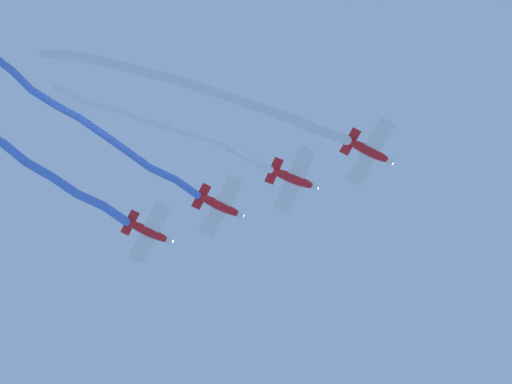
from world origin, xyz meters
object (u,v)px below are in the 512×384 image
airplane_lead (370,151)px  airplane_left_wing (294,179)px  airplane_slot (149,232)px  airplane_right_wing (221,206)px

airplane_lead → airplane_left_wing: bearing=131.3°
airplane_lead → airplane_left_wing: (-7.01, 2.65, 0.25)m
airplane_lead → airplane_slot: (-21.06, 7.97, 0.75)m
airplane_left_wing → airplane_slot: (-14.04, 5.32, 0.50)m
airplane_right_wing → airplane_left_wing: bearing=-48.9°
airplane_right_wing → airplane_lead: bearing=-48.9°
airplane_lead → airplane_left_wing: 7.50m
airplane_left_wing → airplane_right_wing: (-7.02, 2.67, 0.25)m
airplane_lead → airplane_slot: bearing=131.2°
airplane_lead → airplane_slot: size_ratio=1.00×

